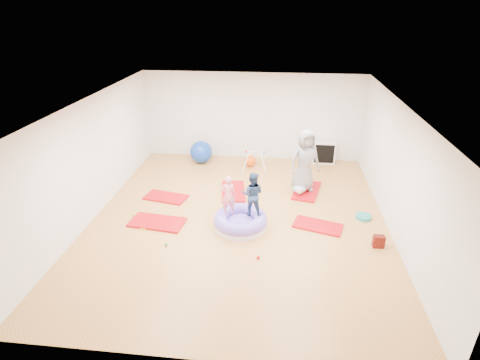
# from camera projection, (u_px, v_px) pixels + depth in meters

# --- Properties ---
(room) EXTENTS (7.01, 8.01, 2.81)m
(room) POSITION_uv_depth(u_px,v_px,m) (239.00, 166.00, 8.46)
(room) COLOR #BC6C40
(room) RESTS_ON ground
(gym_mat_front_left) EXTENTS (1.35, 0.79, 0.05)m
(gym_mat_front_left) POSITION_uv_depth(u_px,v_px,m) (157.00, 222.00, 8.87)
(gym_mat_front_left) COLOR red
(gym_mat_front_left) RESTS_ON ground
(gym_mat_mid_left) EXTENTS (1.21, 0.78, 0.05)m
(gym_mat_mid_left) POSITION_uv_depth(u_px,v_px,m) (166.00, 197.00, 10.02)
(gym_mat_mid_left) COLOR red
(gym_mat_mid_left) RESTS_ON ground
(gym_mat_center_back) EXTENTS (0.79, 1.31, 0.05)m
(gym_mat_center_back) POSITION_uv_depth(u_px,v_px,m) (233.00, 191.00, 10.33)
(gym_mat_center_back) COLOR red
(gym_mat_center_back) RESTS_ON ground
(gym_mat_right) EXTENTS (1.22, 0.85, 0.05)m
(gym_mat_right) POSITION_uv_depth(u_px,v_px,m) (318.00, 226.00, 8.74)
(gym_mat_right) COLOR red
(gym_mat_right) RESTS_ON ground
(gym_mat_rear_right) EXTENTS (0.89, 1.36, 0.05)m
(gym_mat_rear_right) POSITION_uv_depth(u_px,v_px,m) (307.00, 191.00, 10.35)
(gym_mat_rear_right) COLOR red
(gym_mat_rear_right) RESTS_ON ground
(inflatable_cushion) EXTENTS (1.25, 1.25, 0.39)m
(inflatable_cushion) POSITION_uv_depth(u_px,v_px,m) (240.00, 221.00, 8.68)
(inflatable_cushion) COLOR white
(inflatable_cushion) RESTS_ON ground
(child_pink) EXTENTS (0.40, 0.33, 0.96)m
(child_pink) POSITION_uv_depth(u_px,v_px,m) (228.00, 193.00, 8.45)
(child_pink) COLOR pink
(child_pink) RESTS_ON inflatable_cushion
(child_navy) EXTENTS (0.54, 0.44, 1.05)m
(child_navy) POSITION_uv_depth(u_px,v_px,m) (252.00, 192.00, 8.40)
(child_navy) COLOR navy
(child_navy) RESTS_ON inflatable_cushion
(adult_caregiver) EXTENTS (0.98, 0.82, 1.71)m
(adult_caregiver) POSITION_uv_depth(u_px,v_px,m) (305.00, 161.00, 10.01)
(adult_caregiver) COLOR gray
(adult_caregiver) RESTS_ON gym_mat_rear_right
(infant) EXTENTS (0.37, 0.37, 0.22)m
(infant) POSITION_uv_depth(u_px,v_px,m) (299.00, 190.00, 10.11)
(infant) COLOR #9FBBDA
(infant) RESTS_ON gym_mat_rear_right
(ball_pit_balls) EXTENTS (4.39, 3.31, 0.07)m
(ball_pit_balls) POSITION_uv_depth(u_px,v_px,m) (221.00, 225.00, 8.74)
(ball_pit_balls) COLOR #1139A3
(ball_pit_balls) RESTS_ON ground
(exercise_ball_blue) EXTENTS (0.72, 0.72, 0.72)m
(exercise_ball_blue) POSITION_uv_depth(u_px,v_px,m) (201.00, 152.00, 12.08)
(exercise_ball_blue) COLOR #1139A3
(exercise_ball_blue) RESTS_ON ground
(exercise_ball_orange) EXTENTS (0.36, 0.36, 0.36)m
(exercise_ball_orange) POSITION_uv_depth(u_px,v_px,m) (250.00, 161.00, 11.88)
(exercise_ball_orange) COLOR #EB5809
(exercise_ball_orange) RESTS_ON ground
(infant_play_gym) EXTENTS (0.75, 0.71, 0.57)m
(infant_play_gym) POSITION_uv_depth(u_px,v_px,m) (255.00, 157.00, 11.64)
(infant_play_gym) COLOR white
(infant_play_gym) RESTS_ON ground
(cube_shelf) EXTENTS (0.71, 0.35, 0.71)m
(cube_shelf) POSITION_uv_depth(u_px,v_px,m) (324.00, 152.00, 12.08)
(cube_shelf) COLOR white
(cube_shelf) RESTS_ON ground
(balance_disc) EXTENTS (0.36, 0.36, 0.08)m
(balance_disc) POSITION_uv_depth(u_px,v_px,m) (363.00, 217.00, 9.07)
(balance_disc) COLOR teal
(balance_disc) RESTS_ON ground
(backpack) EXTENTS (0.24, 0.15, 0.27)m
(backpack) POSITION_uv_depth(u_px,v_px,m) (379.00, 241.00, 7.97)
(backpack) COLOR maroon
(backpack) RESTS_ON ground
(yellow_toy) EXTENTS (0.18, 0.18, 0.03)m
(yellow_toy) POSITION_uv_depth(u_px,v_px,m) (144.00, 228.00, 8.69)
(yellow_toy) COLOR yellow
(yellow_toy) RESTS_ON ground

